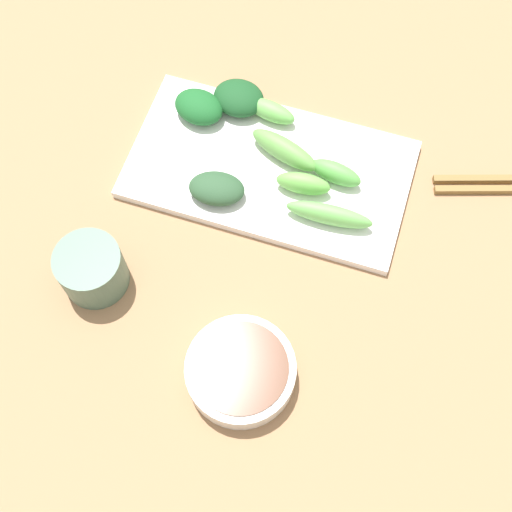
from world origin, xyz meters
The scene contains 12 objects.
tabletop centered at (0.00, 0.00, 0.01)m, with size 2.10×2.10×0.02m, color #9D744F.
sauce_bowl centered at (-0.11, -0.02, 0.04)m, with size 0.11×0.11×0.03m.
serving_plate centered at (0.14, 0.02, 0.03)m, with size 0.18×0.33×0.01m, color white.
broccoli_stalk_0 centered at (0.20, 0.04, 0.04)m, with size 0.02×0.06×0.02m, color #6BB554.
broccoli_stalk_1 centered at (0.09, -0.06, 0.05)m, with size 0.02×0.10×0.03m, color #6BBC58.
broccoli_stalk_2 centered at (0.14, -0.06, 0.05)m, with size 0.02×0.06×0.03m, color #5CAC4C.
broccoli_leafy_3 centered at (0.18, 0.12, 0.05)m, with size 0.05×0.06×0.03m, color #1C5D28.
broccoli_stalk_4 centered at (0.15, 0.01, 0.05)m, with size 0.03×0.09×0.03m, color #67A64D.
broccoli_stalk_5 centered at (0.12, -0.02, 0.05)m, with size 0.02×0.06×0.03m, color #6CBA4E.
broccoli_leafy_6 centered at (0.21, 0.08, 0.05)m, with size 0.05×0.06×0.03m, color #1A4B23.
broccoli_leafy_7 centered at (0.08, 0.07, 0.04)m, with size 0.04×0.06×0.03m, color #2E5132.
tea_cup centered at (-0.05, 0.16, 0.05)m, with size 0.07×0.07×0.06m, color #506E5B.
Camera 1 is at (-0.27, -0.09, 0.72)m, focal length 48.00 mm.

